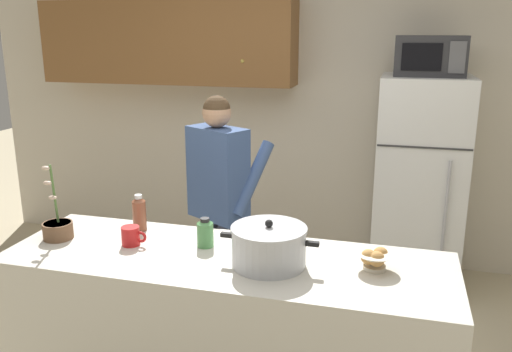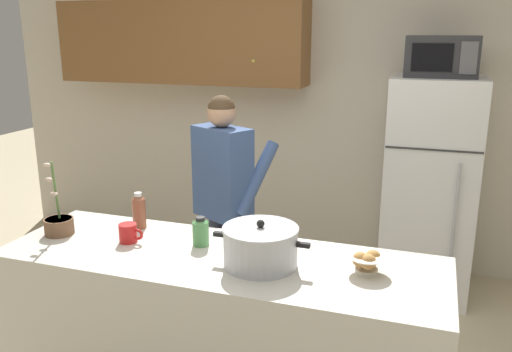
# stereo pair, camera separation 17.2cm
# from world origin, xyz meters

# --- Properties ---
(back_wall_unit) EXTENTS (6.00, 0.48, 2.60)m
(back_wall_unit) POSITION_xyz_m (-0.26, 2.25, 1.42)
(back_wall_unit) COLOR beige
(back_wall_unit) RESTS_ON ground
(kitchen_island) EXTENTS (2.12, 0.68, 0.92)m
(kitchen_island) POSITION_xyz_m (0.00, 0.00, 0.46)
(kitchen_island) COLOR beige
(kitchen_island) RESTS_ON ground
(refrigerator) EXTENTS (0.64, 0.68, 1.64)m
(refrigerator) POSITION_xyz_m (0.92, 1.85, 0.82)
(refrigerator) COLOR white
(refrigerator) RESTS_ON ground
(microwave) EXTENTS (0.48, 0.37, 0.28)m
(microwave) POSITION_xyz_m (0.92, 1.83, 1.78)
(microwave) COLOR #2D2D30
(microwave) RESTS_ON refrigerator
(person_near_pot) EXTENTS (0.59, 0.56, 1.56)m
(person_near_pot) POSITION_xyz_m (-0.35, 0.94, 0.96)
(person_near_pot) COLOR #33384C
(person_near_pot) RESTS_ON ground
(cooking_pot) EXTENTS (0.45, 0.34, 0.22)m
(cooking_pot) POSITION_xyz_m (0.22, -0.03, 1.01)
(cooking_pot) COLOR silver
(cooking_pot) RESTS_ON kitchen_island
(coffee_mug) EXTENTS (0.13, 0.09, 0.10)m
(coffee_mug) POSITION_xyz_m (-0.50, 0.02, 0.97)
(coffee_mug) COLOR red
(coffee_mug) RESTS_ON kitchen_island
(bread_bowl) EXTENTS (0.18, 0.18, 0.10)m
(bread_bowl) POSITION_xyz_m (0.69, 0.04, 0.97)
(bread_bowl) COLOR beige
(bread_bowl) RESTS_ON kitchen_island
(bottle_near_edge) EXTENTS (0.08, 0.08, 0.15)m
(bottle_near_edge) POSITION_xyz_m (-0.13, 0.10, 0.99)
(bottle_near_edge) COLOR #4C8C4C
(bottle_near_edge) RESTS_ON kitchen_island
(bottle_mid_counter) EXTENTS (0.07, 0.07, 0.20)m
(bottle_mid_counter) POSITION_xyz_m (-0.55, 0.21, 1.02)
(bottle_mid_counter) COLOR brown
(bottle_mid_counter) RESTS_ON kitchen_island
(potted_orchid) EXTENTS (0.15, 0.15, 0.39)m
(potted_orchid) POSITION_xyz_m (-0.90, -0.01, 0.98)
(potted_orchid) COLOR brown
(potted_orchid) RESTS_ON kitchen_island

